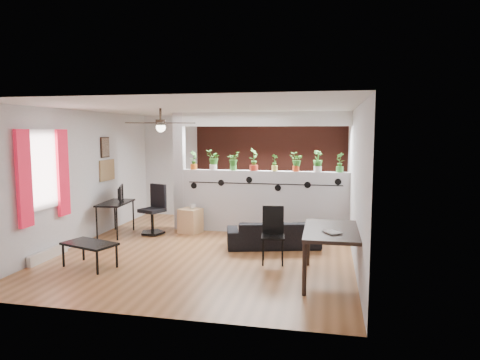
% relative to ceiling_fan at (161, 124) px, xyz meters
% --- Properties ---
extents(room_shell, '(6.30, 7.10, 2.90)m').
position_rel_ceiling_fan_xyz_m(room_shell, '(0.80, 0.30, -1.01)').
color(room_shell, brown).
rests_on(room_shell, ground).
extents(partition_wall, '(3.60, 0.18, 1.35)m').
position_rel_ceiling_fan_xyz_m(partition_wall, '(1.60, 1.80, -1.64)').
color(partition_wall, '#BCBCC1').
rests_on(partition_wall, ground).
extents(ceiling_header, '(3.60, 0.18, 0.30)m').
position_rel_ceiling_fan_xyz_m(ceiling_header, '(1.60, 1.80, 0.14)').
color(ceiling_header, silver).
rests_on(ceiling_header, room_shell).
extents(pier_column, '(0.22, 0.20, 2.60)m').
position_rel_ceiling_fan_xyz_m(pier_column, '(-0.31, 1.80, -1.01)').
color(pier_column, '#BCBCC1').
rests_on(pier_column, ground).
extents(brick_panel, '(3.90, 0.05, 2.60)m').
position_rel_ceiling_fan_xyz_m(brick_panel, '(1.60, 3.27, -1.01)').
color(brick_panel, '#A03F2E').
rests_on(brick_panel, ground).
extents(vine_decal, '(3.31, 0.01, 0.30)m').
position_rel_ceiling_fan_xyz_m(vine_decal, '(1.60, 1.70, -1.23)').
color(vine_decal, black).
rests_on(vine_decal, partition_wall).
extents(window_assembly, '(0.09, 1.30, 1.55)m').
position_rel_ceiling_fan_xyz_m(window_assembly, '(-1.76, -0.90, -0.81)').
color(window_assembly, white).
rests_on(window_assembly, room_shell).
extents(baseboard_heater, '(0.08, 1.00, 0.18)m').
position_rel_ceiling_fan_xyz_m(baseboard_heater, '(-1.74, -0.90, -2.22)').
color(baseboard_heater, silver).
rests_on(baseboard_heater, ground).
extents(corkboard, '(0.03, 0.60, 0.45)m').
position_rel_ceiling_fan_xyz_m(corkboard, '(-1.78, 1.25, -0.96)').
color(corkboard, olive).
rests_on(corkboard, room_shell).
extents(framed_art, '(0.03, 0.34, 0.44)m').
position_rel_ceiling_fan_xyz_m(framed_art, '(-1.78, 1.20, -0.46)').
color(framed_art, '#8C7259').
rests_on(framed_art, room_shell).
extents(ceiling_fan, '(1.19, 1.19, 0.43)m').
position_rel_ceiling_fan_xyz_m(ceiling_fan, '(0.00, 0.00, 0.00)').
color(ceiling_fan, black).
rests_on(ceiling_fan, room_shell).
extents(potted_plant_0, '(0.25, 0.27, 0.42)m').
position_rel_ceiling_fan_xyz_m(potted_plant_0, '(0.02, 1.80, -0.74)').
color(potted_plant_0, orange).
rests_on(potted_plant_0, partition_wall).
extents(potted_plant_1, '(0.29, 0.29, 0.44)m').
position_rel_ceiling_fan_xyz_m(potted_plant_1, '(0.47, 1.80, -0.73)').
color(potted_plant_1, white).
rests_on(potted_plant_1, partition_wall).
extents(potted_plant_2, '(0.21, 0.24, 0.40)m').
position_rel_ceiling_fan_xyz_m(potted_plant_2, '(0.92, 1.80, -0.75)').
color(potted_plant_2, green).
rests_on(potted_plant_2, partition_wall).
extents(potted_plant_3, '(0.28, 0.31, 0.49)m').
position_rel_ceiling_fan_xyz_m(potted_plant_3, '(1.37, 1.80, -0.71)').
color(potted_plant_3, '#B02C1C').
rests_on(potted_plant_3, partition_wall).
extents(potted_plant_4, '(0.22, 0.21, 0.37)m').
position_rel_ceiling_fan_xyz_m(potted_plant_4, '(1.83, 1.80, -0.77)').
color(potted_plant_4, gold).
rests_on(potted_plant_4, partition_wall).
extents(potted_plant_5, '(0.22, 0.18, 0.41)m').
position_rel_ceiling_fan_xyz_m(potted_plant_5, '(2.28, 1.80, -0.75)').
color(potted_plant_5, red).
rests_on(potted_plant_5, partition_wall).
extents(potted_plant_6, '(0.30, 0.29, 0.45)m').
position_rel_ceiling_fan_xyz_m(potted_plant_6, '(2.73, 1.80, -0.73)').
color(potted_plant_6, white).
rests_on(potted_plant_6, partition_wall).
extents(potted_plant_7, '(0.27, 0.26, 0.42)m').
position_rel_ceiling_fan_xyz_m(potted_plant_7, '(3.18, 1.80, -0.74)').
color(potted_plant_7, green).
rests_on(potted_plant_7, partition_wall).
extents(sofa, '(1.77, 1.05, 0.49)m').
position_rel_ceiling_fan_xyz_m(sofa, '(1.95, 0.69, -2.07)').
color(sofa, black).
rests_on(sofa, ground).
extents(cube_shelf, '(0.53, 0.49, 0.53)m').
position_rel_ceiling_fan_xyz_m(cube_shelf, '(0.04, 1.46, -2.05)').
color(cube_shelf, tan).
rests_on(cube_shelf, ground).
extents(cup, '(0.17, 0.17, 0.10)m').
position_rel_ceiling_fan_xyz_m(cup, '(0.09, 1.46, -1.73)').
color(cup, gray).
rests_on(cup, cube_shelf).
extents(computer_desk, '(0.59, 1.01, 0.70)m').
position_rel_ceiling_fan_xyz_m(computer_desk, '(-1.45, 0.96, -1.68)').
color(computer_desk, black).
rests_on(computer_desk, ground).
extents(monitor, '(0.33, 0.17, 0.19)m').
position_rel_ceiling_fan_xyz_m(monitor, '(-1.45, 1.11, -1.52)').
color(monitor, black).
rests_on(monitor, computer_desk).
extents(office_chair, '(0.57, 0.57, 1.04)m').
position_rel_ceiling_fan_xyz_m(office_chair, '(-0.68, 1.19, -1.85)').
color(office_chair, black).
rests_on(office_chair, ground).
extents(dining_table, '(0.87, 1.42, 0.77)m').
position_rel_ceiling_fan_xyz_m(dining_table, '(3.05, -0.98, -1.63)').
color(dining_table, black).
rests_on(dining_table, ground).
extents(book, '(0.29, 0.31, 0.02)m').
position_rel_ceiling_fan_xyz_m(book, '(2.95, -1.28, -1.53)').
color(book, gray).
rests_on(book, dining_table).
extents(folding_chair, '(0.43, 0.43, 0.94)m').
position_rel_ceiling_fan_xyz_m(folding_chair, '(2.06, -0.24, -1.76)').
color(folding_chair, black).
rests_on(folding_chair, ground).
extents(coffee_table, '(0.97, 0.72, 0.40)m').
position_rel_ceiling_fan_xyz_m(coffee_table, '(-0.80, -1.14, -1.95)').
color(coffee_table, black).
rests_on(coffee_table, ground).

